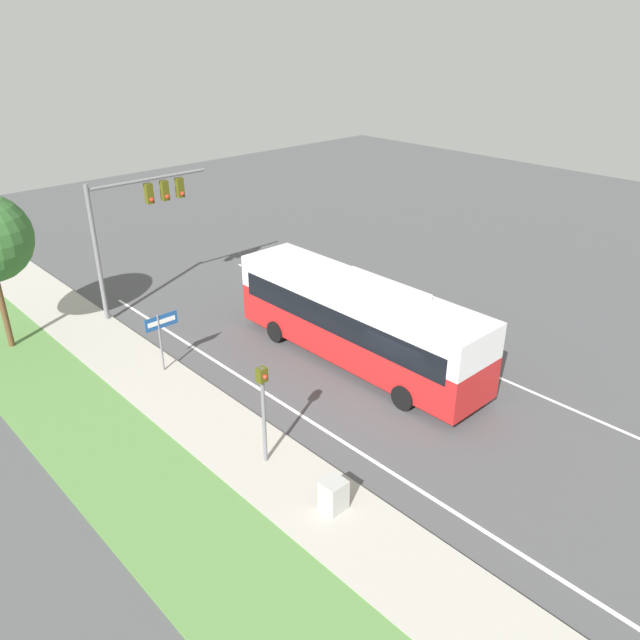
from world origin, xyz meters
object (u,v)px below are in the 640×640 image
(street_sign, at_px, (161,331))
(utility_cabinet, at_px, (334,495))
(pedestrian_signal, at_px, (263,401))
(bus, at_px, (357,318))
(signal_gantry, at_px, (135,214))

(street_sign, xyz_separation_m, utility_cabinet, (-0.55, -9.89, -1.20))
(pedestrian_signal, xyz_separation_m, street_sign, (0.62, 6.98, -0.50))
(pedestrian_signal, height_order, utility_cabinet, pedestrian_signal)
(bus, distance_m, pedestrian_signal, 7.11)
(bus, bearing_deg, utility_cabinet, -140.22)
(signal_gantry, distance_m, street_sign, 6.90)
(signal_gantry, xyz_separation_m, utility_cabinet, (-2.99, -15.71, -3.99))
(bus, height_order, signal_gantry, signal_gantry)
(signal_gantry, relative_size, pedestrian_signal, 1.84)
(signal_gantry, xyz_separation_m, street_sign, (-2.44, -5.82, -2.79))
(bus, bearing_deg, street_sign, 143.55)
(street_sign, height_order, utility_cabinet, street_sign)
(utility_cabinet, bearing_deg, signal_gantry, 79.24)
(signal_gantry, relative_size, street_sign, 2.53)
(street_sign, relative_size, utility_cabinet, 2.68)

